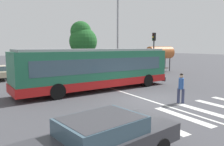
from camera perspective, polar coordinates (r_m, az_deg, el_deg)
ground_plane at (r=13.51m, az=10.08°, el=-6.93°), size 160.00×160.00×0.00m
city_transit_bus at (r=16.10m, az=-3.86°, el=1.12°), size 12.28×3.45×3.06m
pedestrian_crossing_street at (r=12.90m, az=17.73°, el=-3.41°), size 0.48×0.45×1.72m
foreground_sedan at (r=6.09m, az=-2.34°, el=-16.67°), size 4.73×2.51×1.35m
parked_car_white at (r=24.85m, az=-21.94°, el=0.75°), size 1.90×4.51×1.35m
parked_car_silver at (r=25.39m, az=-15.61°, el=1.12°), size 2.07×4.60×1.35m
parked_car_blue at (r=26.45m, az=-10.32°, el=1.48°), size 1.90×4.51×1.35m
parked_car_black at (r=27.44m, az=-5.39°, el=1.75°), size 1.97×4.55×1.35m
parked_car_teal at (r=28.81m, az=-0.52°, el=2.03°), size 1.91×4.52×1.35m
traffic_light_far_corner at (r=25.45m, az=10.94°, el=6.79°), size 0.33×0.32×4.80m
bus_stop_shelter at (r=28.43m, az=12.51°, el=5.13°), size 3.66×1.54×3.25m
twin_arm_street_lamp at (r=25.92m, az=1.51°, el=13.65°), size 4.36×0.32×10.38m
background_tree_right at (r=33.84m, az=-7.77°, el=8.97°), size 4.26×4.26×7.13m
crosswalk_painted_stripes at (r=11.94m, az=23.07°, el=-9.20°), size 6.80×3.28×0.01m
lane_center_line at (r=14.92m, az=4.46°, el=-5.51°), size 0.16×24.00×0.01m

